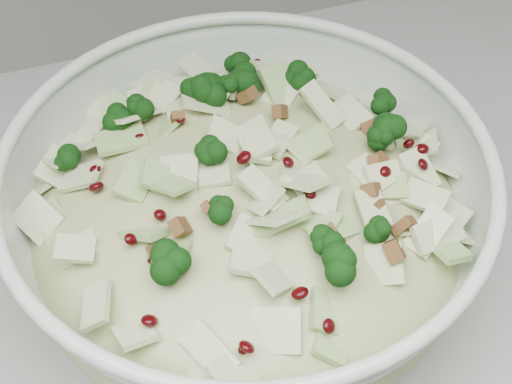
% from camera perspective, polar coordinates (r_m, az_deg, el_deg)
% --- Properties ---
extents(counter, '(3.60, 0.60, 0.90)m').
position_cam_1_polar(counter, '(1.23, 19.02, -9.08)').
color(counter, '#A8A8A4').
rests_on(counter, floor).
extents(mixing_bowl, '(0.41, 0.41, 0.16)m').
position_cam_1_polar(mixing_bowl, '(0.59, -0.70, -2.20)').
color(mixing_bowl, silver).
rests_on(mixing_bowl, counter).
extents(salad, '(0.45, 0.45, 0.16)m').
position_cam_1_polar(salad, '(0.57, -0.73, -0.59)').
color(salad, '#ACB37A').
rests_on(salad, mixing_bowl).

